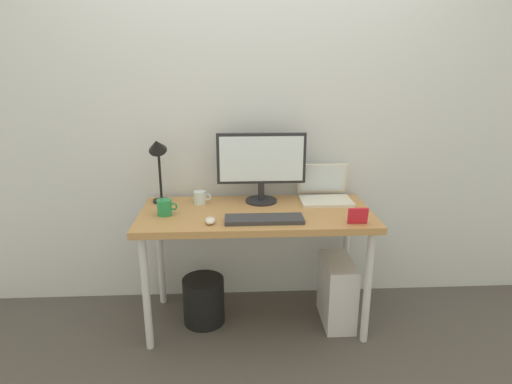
{
  "coord_description": "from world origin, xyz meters",
  "views": [
    {
      "loc": [
        -0.13,
        -2.43,
        1.6
      ],
      "look_at": [
        0.0,
        0.0,
        0.86
      ],
      "focal_mm": 30.27,
      "sensor_mm": 36.0,
      "label": 1
    }
  ],
  "objects_px": {
    "photo_frame": "(358,216)",
    "glass_cup": "(200,198)",
    "desk": "(256,222)",
    "desk_lamp": "(158,156)",
    "wastebasket": "(204,300)",
    "mouse": "(210,221)",
    "computer_tower": "(337,291)",
    "coffee_mug": "(165,207)",
    "keyboard": "(264,219)",
    "monitor": "(261,163)",
    "laptop": "(324,191)"
  },
  "relations": [
    {
      "from": "desk",
      "to": "laptop",
      "type": "bearing_deg",
      "value": 23.54
    },
    {
      "from": "mouse",
      "to": "photo_frame",
      "type": "xyz_separation_m",
      "value": [
        0.81,
        -0.05,
        0.03
      ]
    },
    {
      "from": "monitor",
      "to": "glass_cup",
      "type": "relative_size",
      "value": 5.02
    },
    {
      "from": "monitor",
      "to": "desk_lamp",
      "type": "relative_size",
      "value": 1.27
    },
    {
      "from": "monitor",
      "to": "computer_tower",
      "type": "relative_size",
      "value": 1.32
    },
    {
      "from": "coffee_mug",
      "to": "computer_tower",
      "type": "height_order",
      "value": "coffee_mug"
    },
    {
      "from": "coffee_mug",
      "to": "glass_cup",
      "type": "bearing_deg",
      "value": 45.9
    },
    {
      "from": "laptop",
      "to": "keyboard",
      "type": "xyz_separation_m",
      "value": [
        -0.41,
        -0.37,
        -0.05
      ]
    },
    {
      "from": "laptop",
      "to": "wastebasket",
      "type": "bearing_deg",
      "value": -166.23
    },
    {
      "from": "laptop",
      "to": "mouse",
      "type": "relative_size",
      "value": 3.56
    },
    {
      "from": "mouse",
      "to": "photo_frame",
      "type": "height_order",
      "value": "photo_frame"
    },
    {
      "from": "mouse",
      "to": "wastebasket",
      "type": "bearing_deg",
      "value": 109.6
    },
    {
      "from": "desk",
      "to": "wastebasket",
      "type": "xyz_separation_m",
      "value": [
        -0.33,
        0.0,
        -0.52
      ]
    },
    {
      "from": "laptop",
      "to": "computer_tower",
      "type": "height_order",
      "value": "laptop"
    },
    {
      "from": "desk_lamp",
      "to": "wastebasket",
      "type": "relative_size",
      "value": 1.45
    },
    {
      "from": "photo_frame",
      "to": "glass_cup",
      "type": "bearing_deg",
      "value": 155.95
    },
    {
      "from": "desk",
      "to": "coffee_mug",
      "type": "distance_m",
      "value": 0.55
    },
    {
      "from": "glass_cup",
      "to": "wastebasket",
      "type": "bearing_deg",
      "value": -85.84
    },
    {
      "from": "glass_cup",
      "to": "desk_lamp",
      "type": "bearing_deg",
      "value": 175.17
    },
    {
      "from": "desk",
      "to": "glass_cup",
      "type": "distance_m",
      "value": 0.39
    },
    {
      "from": "computer_tower",
      "to": "photo_frame",
      "type": "bearing_deg",
      "value": -80.2
    },
    {
      "from": "laptop",
      "to": "keyboard",
      "type": "bearing_deg",
      "value": -138.44
    },
    {
      "from": "computer_tower",
      "to": "keyboard",
      "type": "bearing_deg",
      "value": -163.82
    },
    {
      "from": "mouse",
      "to": "laptop",
      "type": "bearing_deg",
      "value": 28.43
    },
    {
      "from": "keyboard",
      "to": "wastebasket",
      "type": "distance_m",
      "value": 0.73
    },
    {
      "from": "desk_lamp",
      "to": "mouse",
      "type": "bearing_deg",
      "value": -48.34
    },
    {
      "from": "computer_tower",
      "to": "coffee_mug",
      "type": "bearing_deg",
      "value": -179.75
    },
    {
      "from": "mouse",
      "to": "glass_cup",
      "type": "relative_size",
      "value": 0.82
    },
    {
      "from": "coffee_mug",
      "to": "desk_lamp",
      "type": "bearing_deg",
      "value": 105.02
    },
    {
      "from": "coffee_mug",
      "to": "wastebasket",
      "type": "height_order",
      "value": "coffee_mug"
    },
    {
      "from": "laptop",
      "to": "computer_tower",
      "type": "bearing_deg",
      "value": -75.37
    },
    {
      "from": "computer_tower",
      "to": "wastebasket",
      "type": "relative_size",
      "value": 1.4
    },
    {
      "from": "desk_lamp",
      "to": "coffee_mug",
      "type": "relative_size",
      "value": 3.69
    },
    {
      "from": "desk_lamp",
      "to": "glass_cup",
      "type": "relative_size",
      "value": 3.96
    },
    {
      "from": "laptop",
      "to": "mouse",
      "type": "xyz_separation_m",
      "value": [
        -0.71,
        -0.39,
        -0.04
      ]
    },
    {
      "from": "mouse",
      "to": "keyboard",
      "type": "bearing_deg",
      "value": 3.65
    },
    {
      "from": "photo_frame",
      "to": "computer_tower",
      "type": "relative_size",
      "value": 0.26
    },
    {
      "from": "mouse",
      "to": "coffee_mug",
      "type": "relative_size",
      "value": 0.76
    },
    {
      "from": "desk",
      "to": "photo_frame",
      "type": "height_order",
      "value": "photo_frame"
    },
    {
      "from": "desk",
      "to": "keyboard",
      "type": "relative_size",
      "value": 3.14
    },
    {
      "from": "wastebasket",
      "to": "photo_frame",
      "type": "bearing_deg",
      "value": -15.5
    },
    {
      "from": "monitor",
      "to": "laptop",
      "type": "distance_m",
      "value": 0.45
    },
    {
      "from": "monitor",
      "to": "photo_frame",
      "type": "height_order",
      "value": "monitor"
    },
    {
      "from": "monitor",
      "to": "mouse",
      "type": "xyz_separation_m",
      "value": [
        -0.31,
        -0.37,
        -0.24
      ]
    },
    {
      "from": "keyboard",
      "to": "wastebasket",
      "type": "xyz_separation_m",
      "value": [
        -0.37,
        0.18,
        -0.61
      ]
    },
    {
      "from": "desk_lamp",
      "to": "desk",
      "type": "bearing_deg",
      "value": -16.85
    },
    {
      "from": "desk",
      "to": "photo_frame",
      "type": "distance_m",
      "value": 0.61
    },
    {
      "from": "computer_tower",
      "to": "wastebasket",
      "type": "height_order",
      "value": "computer_tower"
    },
    {
      "from": "laptop",
      "to": "desk_lamp",
      "type": "height_order",
      "value": "desk_lamp"
    },
    {
      "from": "desk",
      "to": "computer_tower",
      "type": "xyz_separation_m",
      "value": [
        0.51,
        -0.03,
        -0.46
      ]
    }
  ]
}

